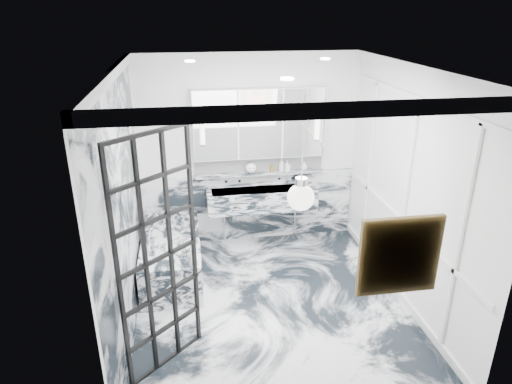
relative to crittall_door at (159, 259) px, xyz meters
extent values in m
plane|color=silver|center=(1.21, 0.76, -1.19)|extent=(3.60, 3.60, 0.00)
plane|color=white|center=(1.21, 0.76, 1.61)|extent=(3.60, 3.60, 0.00)
plane|color=white|center=(1.21, 2.56, 0.21)|extent=(3.60, 0.00, 3.60)
plane|color=white|center=(1.21, -1.04, 0.21)|extent=(3.60, 0.00, 3.60)
plane|color=white|center=(-0.39, 0.76, 0.21)|extent=(0.00, 3.60, 3.60)
plane|color=white|center=(2.81, 0.76, 0.21)|extent=(0.00, 3.60, 3.60)
cube|color=silver|center=(1.21, 2.53, -0.67)|extent=(3.18, 0.05, 1.05)
cube|color=silver|center=(-0.37, 0.76, 0.15)|extent=(0.02, 3.56, 2.68)
cube|color=white|center=(2.79, 0.76, 0.11)|extent=(0.03, 3.40, 2.30)
imported|color=#8C5919|center=(1.68, 2.47, 0.00)|extent=(0.10, 0.10, 0.21)
imported|color=#4C4C51|center=(1.77, 2.47, -0.02)|extent=(0.08, 0.08, 0.16)
imported|color=silver|center=(2.03, 2.47, -0.03)|extent=(0.14, 0.14, 0.14)
sphere|color=white|center=(1.23, 2.47, -0.03)|extent=(0.16, 0.16, 0.16)
cylinder|color=#8C5919|center=(1.54, 2.47, -0.05)|extent=(0.04, 0.04, 0.10)
cylinder|color=silver|center=(0.29, 0.98, -0.58)|extent=(0.09, 0.09, 0.12)
cube|color=#CA5614|center=(1.84, -1.00, 0.44)|extent=(0.54, 0.05, 0.54)
sphere|color=white|center=(1.22, -0.42, 0.71)|extent=(0.22, 0.22, 0.22)
cube|color=silver|center=(1.36, 2.31, -0.46)|extent=(1.60, 0.45, 0.30)
cube|color=silver|center=(1.36, 2.48, -0.12)|extent=(1.90, 0.14, 0.04)
cube|color=white|center=(1.36, 2.54, 0.01)|extent=(1.90, 0.03, 0.23)
cube|color=white|center=(1.36, 2.48, 0.63)|extent=(1.90, 0.16, 1.00)
cylinder|color=white|center=(0.54, 2.39, 0.59)|extent=(0.07, 0.07, 0.40)
cylinder|color=white|center=(2.18, 2.39, 0.59)|extent=(0.07, 0.07, 0.40)
cube|color=silver|center=(0.04, 1.65, -0.92)|extent=(0.75, 1.65, 0.55)
camera|label=1|loc=(0.32, -3.77, 2.17)|focal=32.00mm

